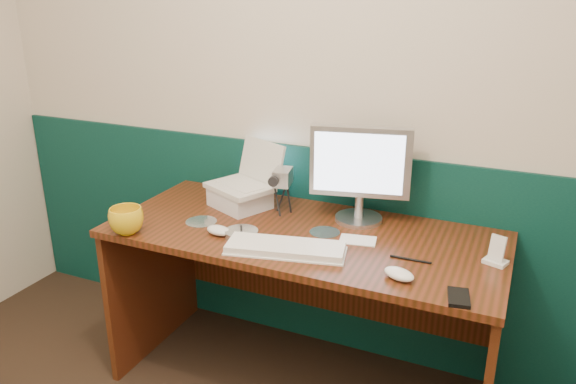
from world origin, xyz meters
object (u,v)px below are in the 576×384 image
at_px(keyboard, 286,249).
at_px(camcorder, 283,192).
at_px(desk, 302,311).
at_px(laptop, 239,165).
at_px(mug, 126,221).
at_px(monitor, 361,175).

xyz_separation_m(keyboard, camcorder, (-0.17, 0.35, 0.09)).
xyz_separation_m(desk, laptop, (-0.37, 0.14, 0.57)).
height_order(keyboard, camcorder, camcorder).
height_order(desk, camcorder, camcorder).
distance_m(mug, camcorder, 0.66).
bearing_deg(mug, monitor, 31.76).
xyz_separation_m(laptop, camcorder, (0.21, 0.01, -0.10)).
relative_size(desk, keyboard, 3.63).
bearing_deg(monitor, laptop, 174.14).
bearing_deg(camcorder, desk, -54.69).
bearing_deg(monitor, camcorder, 176.86).
bearing_deg(keyboard, desk, 80.95).
relative_size(desk, camcorder, 8.13).
xyz_separation_m(mug, camcorder, (0.49, 0.45, 0.04)).
height_order(desk, keyboard, keyboard).
height_order(desk, mug, mug).
bearing_deg(camcorder, keyboard, -75.79).
xyz_separation_m(desk, monitor, (0.17, 0.20, 0.58)).
bearing_deg(monitor, mug, -160.83).
relative_size(laptop, camcorder, 1.40).
distance_m(monitor, keyboard, 0.47).
xyz_separation_m(laptop, monitor, (0.54, 0.06, 0.01)).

